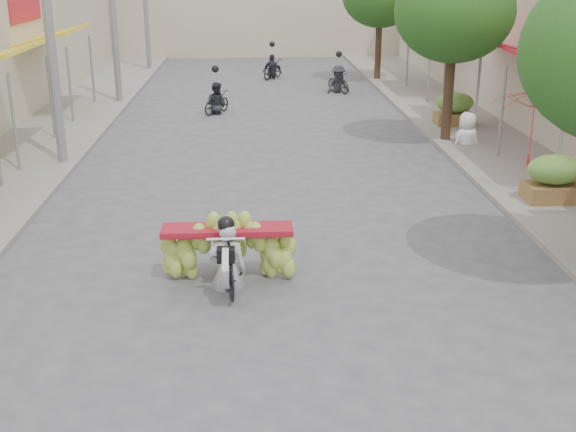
{
  "coord_description": "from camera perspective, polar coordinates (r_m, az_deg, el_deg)",
  "views": [
    {
      "loc": [
        -0.43,
        -6.83,
        5.07
      ],
      "look_at": [
        0.18,
        4.48,
        1.1
      ],
      "focal_mm": 45.0,
      "sensor_mm": 36.0,
      "label": 1
    }
  ],
  "objects": [
    {
      "name": "produce_crate_far",
      "position": [
        24.17,
        13.04,
        8.44
      ],
      "size": [
        1.2,
        0.88,
        1.16
      ],
      "color": "brown",
      "rests_on": "ground"
    },
    {
      "name": "market_umbrella",
      "position": [
        16.84,
        19.04,
        9.43
      ],
      "size": [
        2.52,
        2.52,
        1.76
      ],
      "rotation": [
        0.0,
        0.0,
        -0.38
      ],
      "color": "#AD1722",
      "rests_on": "ground"
    },
    {
      "name": "utility_pole_mid",
      "position": [
        19.51,
        -18.51,
        15.3
      ],
      "size": [
        0.6,
        0.24,
        8.0
      ],
      "color": "slate",
      "rests_on": "ground"
    },
    {
      "name": "pedestrian",
      "position": [
        21.59,
        14.09,
        7.98
      ],
      "size": [
        1.04,
        0.83,
        1.84
      ],
      "rotation": [
        0.0,
        0.0,
        3.51
      ],
      "color": "white",
      "rests_on": "ground"
    },
    {
      "name": "bg_motorbike_c",
      "position": [
        34.07,
        -1.25,
        12.12
      ],
      "size": [
        1.27,
        1.67,
        1.95
      ],
      "color": "black",
      "rests_on": "ground"
    },
    {
      "name": "sidewalk_left",
      "position": [
        23.35,
        -19.44,
        5.82
      ],
      "size": [
        4.0,
        60.0,
        0.12
      ],
      "primitive_type": "cube",
      "color": "gray",
      "rests_on": "ground"
    },
    {
      "name": "street_tree_mid",
      "position": [
        21.67,
        13.02,
        15.44
      ],
      "size": [
        3.4,
        3.4,
        5.25
      ],
      "color": "#3A2719",
      "rests_on": "ground"
    },
    {
      "name": "bg_motorbike_a",
      "position": [
        26.04,
        -5.71,
        9.75
      ],
      "size": [
        1.16,
        1.48,
        1.95
      ],
      "color": "black",
      "rests_on": "ground"
    },
    {
      "name": "banana_motorbike",
      "position": [
        11.91,
        -4.83,
        -2.26
      ],
      "size": [
        2.2,
        1.91,
        2.13
      ],
      "color": "black",
      "rests_on": "ground"
    },
    {
      "name": "produce_crate_mid",
      "position": [
        16.82,
        20.29,
        3.08
      ],
      "size": [
        1.2,
        0.88,
        1.16
      ],
      "color": "brown",
      "rests_on": "ground"
    },
    {
      "name": "sidewalk_right",
      "position": [
        23.6,
        15.45,
        6.36
      ],
      "size": [
        4.0,
        60.0,
        0.12
      ],
      "primitive_type": "cube",
      "color": "gray",
      "rests_on": "ground"
    },
    {
      "name": "bg_motorbike_b",
      "position": [
        30.3,
        4.01,
        11.33
      ],
      "size": [
        1.19,
        1.5,
        1.95
      ],
      "color": "black",
      "rests_on": "ground"
    }
  ]
}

